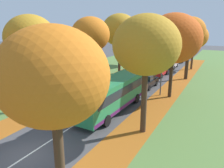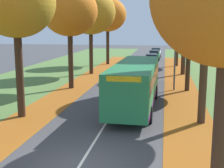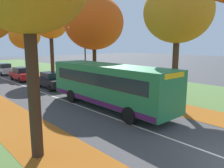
% 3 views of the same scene
% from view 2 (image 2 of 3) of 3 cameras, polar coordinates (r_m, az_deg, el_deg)
% --- Properties ---
extents(ground_plane, '(160.00, 160.00, 0.00)m').
position_cam_2_polar(ground_plane, '(12.56, -6.04, -14.78)').
color(ground_plane, '#424244').
extents(grass_verge_left, '(12.00, 90.00, 0.01)m').
position_cam_2_polar(grass_verge_left, '(33.72, -11.99, 1.13)').
color(grass_verge_left, '#517538').
rests_on(grass_verge_left, ground).
extents(leaf_litter_left, '(2.80, 60.00, 0.00)m').
position_cam_2_polar(leaf_litter_left, '(26.63, -7.49, -1.17)').
color(leaf_litter_left, '#9E5619').
rests_on(leaf_litter_left, grass_verge_left).
extents(leaf_litter_right, '(2.80, 60.00, 0.00)m').
position_cam_2_polar(leaf_litter_right, '(25.52, 12.68, -1.85)').
color(leaf_litter_right, '#9E5619').
rests_on(leaf_litter_right, grass_verge_right).
extents(road_centre_line, '(0.12, 80.00, 0.01)m').
position_cam_2_polar(road_centre_line, '(31.53, 3.76, 0.70)').
color(road_centre_line, silver).
rests_on(road_centre_line, ground).
extents(tree_left_near, '(4.51, 4.51, 8.75)m').
position_cam_2_polar(tree_left_near, '(18.98, -17.20, 14.02)').
color(tree_left_near, '#382619').
rests_on(tree_left_near, ground).
extents(tree_left_mid, '(4.74, 4.74, 8.78)m').
position_cam_2_polar(tree_left_mid, '(27.19, -7.77, 13.03)').
color(tree_left_mid, '#382619').
rests_on(tree_left_mid, ground).
extents(tree_left_far, '(5.55, 5.55, 9.45)m').
position_cam_2_polar(tree_left_far, '(35.55, -3.93, 12.99)').
color(tree_left_far, '#382619').
rests_on(tree_left_far, ground).
extents(tree_left_distant, '(5.23, 5.23, 9.34)m').
position_cam_2_polar(tree_left_distant, '(44.75, -0.80, 12.53)').
color(tree_left_distant, '#382619').
rests_on(tree_left_distant, ground).
extents(tree_right_near, '(4.69, 4.69, 8.65)m').
position_cam_2_polar(tree_right_near, '(17.65, 17.03, 13.77)').
color(tree_right_near, '#422D1E').
rests_on(tree_right_near, ground).
extents(tree_right_mid, '(5.80, 5.80, 9.05)m').
position_cam_2_polar(tree_right_mid, '(26.64, 14.13, 12.48)').
color(tree_right_mid, '#382619').
rests_on(tree_right_mid, ground).
extents(tree_right_far, '(4.19, 4.19, 8.87)m').
position_cam_2_polar(tree_right_far, '(35.87, 13.25, 12.70)').
color(tree_right_far, '#382619').
rests_on(tree_right_far, ground).
extents(tree_right_distant, '(4.63, 4.63, 7.83)m').
position_cam_2_polar(tree_right_distant, '(43.56, 12.02, 10.74)').
color(tree_right_distant, '#422D1E').
rests_on(tree_right_distant, ground).
extents(streetlamp_right, '(1.89, 0.28, 6.00)m').
position_cam_2_polar(streetlamp_right, '(26.66, 10.81, 6.83)').
color(streetlamp_right, '#47474C').
rests_on(streetlamp_right, ground).
extents(bus, '(2.81, 10.45, 2.98)m').
position_cam_2_polar(bus, '(20.57, 4.28, 0.24)').
color(bus, '#237A47').
rests_on(bus, ground).
extents(car_black_lead, '(1.92, 4.27, 1.62)m').
position_cam_2_polar(car_black_lead, '(29.45, 6.48, 1.55)').
color(car_black_lead, black).
rests_on(car_black_lead, ground).
extents(car_red_following, '(1.79, 4.20, 1.62)m').
position_cam_2_polar(car_red_following, '(36.23, 6.45, 3.22)').
color(car_red_following, '#B21919').
rests_on(car_red_following, ground).
extents(car_silver_third_in_line, '(1.82, 4.22, 1.62)m').
position_cam_2_polar(car_silver_third_in_line, '(43.49, 7.20, 4.41)').
color(car_silver_third_in_line, '#B7BABF').
rests_on(car_silver_third_in_line, ground).
extents(car_green_fourth_in_line, '(1.86, 4.24, 1.62)m').
position_cam_2_polar(car_green_fourth_in_line, '(50.69, 7.72, 5.25)').
color(car_green_fourth_in_line, '#1E6038').
rests_on(car_green_fourth_in_line, ground).
extents(car_white_trailing, '(1.81, 4.21, 1.62)m').
position_cam_2_polar(car_white_trailing, '(56.29, 8.01, 5.75)').
color(car_white_trailing, silver).
rests_on(car_white_trailing, ground).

